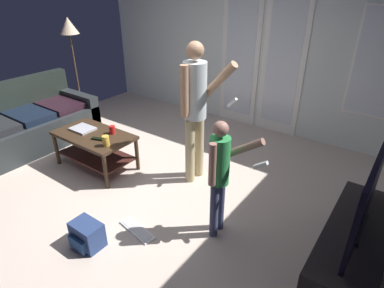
{
  "coord_description": "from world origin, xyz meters",
  "views": [
    {
      "loc": [
        2.44,
        -2.28,
        2.26
      ],
      "look_at": [
        0.8,
        -0.02,
        0.81
      ],
      "focal_mm": 29.98,
      "sensor_mm": 36.0,
      "label": 1
    }
  ],
  "objects_px": {
    "floor_lamp": "(69,33)",
    "backpack": "(87,235)",
    "flat_screen_tv": "(369,193)",
    "tv_remote_black": "(98,139)",
    "loose_keyboard": "(137,230)",
    "laptop_closed": "(83,129)",
    "coffee_table": "(95,143)",
    "cup_by_laptop": "(106,141)",
    "person_child": "(220,170)",
    "cup_near_edge": "(112,130)",
    "leather_couch": "(29,125)",
    "tv_stand": "(352,250)",
    "person_adult": "(196,103)"
  },
  "relations": [
    {
      "from": "floor_lamp",
      "to": "backpack",
      "type": "bearing_deg",
      "value": -36.51
    },
    {
      "from": "flat_screen_tv",
      "to": "tv_remote_black",
      "type": "distance_m",
      "value": 2.97
    },
    {
      "from": "loose_keyboard",
      "to": "laptop_closed",
      "type": "bearing_deg",
      "value": 158.7
    },
    {
      "from": "coffee_table",
      "to": "cup_by_laptop",
      "type": "xyz_separation_m",
      "value": [
        0.39,
        -0.12,
        0.2
      ]
    },
    {
      "from": "person_child",
      "to": "cup_near_edge",
      "type": "distance_m",
      "value": 1.81
    },
    {
      "from": "tv_remote_black",
      "to": "floor_lamp",
      "type": "bearing_deg",
      "value": 131.74
    },
    {
      "from": "tv_remote_black",
      "to": "person_child",
      "type": "bearing_deg",
      "value": -19.33
    },
    {
      "from": "floor_lamp",
      "to": "leather_couch",
      "type": "bearing_deg",
      "value": -74.7
    },
    {
      "from": "tv_stand",
      "to": "floor_lamp",
      "type": "distance_m",
      "value": 5.03
    },
    {
      "from": "laptop_closed",
      "to": "tv_remote_black",
      "type": "bearing_deg",
      "value": -11.09
    },
    {
      "from": "loose_keyboard",
      "to": "tv_remote_black",
      "type": "height_order",
      "value": "tv_remote_black"
    },
    {
      "from": "coffee_table",
      "to": "person_adult",
      "type": "xyz_separation_m",
      "value": [
        1.22,
        0.55,
        0.66
      ]
    },
    {
      "from": "floor_lamp",
      "to": "backpack",
      "type": "xyz_separation_m",
      "value": [
        2.74,
        -2.02,
        -1.34
      ]
    },
    {
      "from": "tv_remote_black",
      "to": "cup_by_laptop",
      "type": "bearing_deg",
      "value": -30.82
    },
    {
      "from": "leather_couch",
      "to": "laptop_closed",
      "type": "bearing_deg",
      "value": 7.77
    },
    {
      "from": "person_child",
      "to": "laptop_closed",
      "type": "bearing_deg",
      "value": 176.61
    },
    {
      "from": "person_child",
      "to": "cup_near_edge",
      "type": "xyz_separation_m",
      "value": [
        -1.78,
        0.28,
        -0.18
      ]
    },
    {
      "from": "person_child",
      "to": "loose_keyboard",
      "type": "xyz_separation_m",
      "value": [
        -0.66,
        -0.47,
        -0.71
      ]
    },
    {
      "from": "leather_couch",
      "to": "cup_by_laptop",
      "type": "relative_size",
      "value": 14.33
    },
    {
      "from": "person_adult",
      "to": "loose_keyboard",
      "type": "height_order",
      "value": "person_adult"
    },
    {
      "from": "cup_near_edge",
      "to": "tv_stand",
      "type": "bearing_deg",
      "value": -0.26
    },
    {
      "from": "person_adult",
      "to": "person_child",
      "type": "xyz_separation_m",
      "value": [
        0.75,
        -0.67,
        -0.29
      ]
    },
    {
      "from": "tv_stand",
      "to": "laptop_closed",
      "type": "distance_m",
      "value": 3.37
    },
    {
      "from": "leather_couch",
      "to": "loose_keyboard",
      "type": "relative_size",
      "value": 4.06
    },
    {
      "from": "flat_screen_tv",
      "to": "person_adult",
      "type": "bearing_deg",
      "value": 168.17
    },
    {
      "from": "loose_keyboard",
      "to": "coffee_table",
      "type": "bearing_deg",
      "value": 155.68
    },
    {
      "from": "flat_screen_tv",
      "to": "backpack",
      "type": "xyz_separation_m",
      "value": [
        -2.06,
        -1.15,
        -0.68
      ]
    },
    {
      "from": "coffee_table",
      "to": "backpack",
      "type": "xyz_separation_m",
      "value": [
        1.07,
        -1.0,
        -0.23
      ]
    },
    {
      "from": "flat_screen_tv",
      "to": "cup_by_laptop",
      "type": "xyz_separation_m",
      "value": [
        -2.74,
        -0.27,
        -0.25
      ]
    },
    {
      "from": "cup_by_laptop",
      "to": "backpack",
      "type": "bearing_deg",
      "value": -52.27
    },
    {
      "from": "laptop_closed",
      "to": "loose_keyboard",
      "type": "bearing_deg",
      "value": -21.77
    },
    {
      "from": "coffee_table",
      "to": "laptop_closed",
      "type": "height_order",
      "value": "laptop_closed"
    },
    {
      "from": "laptop_closed",
      "to": "coffee_table",
      "type": "bearing_deg",
      "value": -1.74
    },
    {
      "from": "tv_remote_black",
      "to": "backpack",
      "type": "bearing_deg",
      "value": -63.88
    },
    {
      "from": "cup_by_laptop",
      "to": "tv_remote_black",
      "type": "bearing_deg",
      "value": 166.78
    },
    {
      "from": "person_adult",
      "to": "backpack",
      "type": "distance_m",
      "value": 1.79
    },
    {
      "from": "floor_lamp",
      "to": "person_child",
      "type": "bearing_deg",
      "value": -17.55
    },
    {
      "from": "tv_stand",
      "to": "cup_near_edge",
      "type": "distance_m",
      "value": 2.96
    },
    {
      "from": "leather_couch",
      "to": "laptop_closed",
      "type": "distance_m",
      "value": 1.15
    },
    {
      "from": "coffee_table",
      "to": "loose_keyboard",
      "type": "relative_size",
      "value": 2.31
    },
    {
      "from": "floor_lamp",
      "to": "laptop_closed",
      "type": "height_order",
      "value": "floor_lamp"
    },
    {
      "from": "floor_lamp",
      "to": "backpack",
      "type": "relative_size",
      "value": 5.75
    },
    {
      "from": "person_child",
      "to": "laptop_closed",
      "type": "relative_size",
      "value": 3.95
    },
    {
      "from": "tv_remote_black",
      "to": "person_adult",
      "type": "bearing_deg",
      "value": 13.13
    },
    {
      "from": "backpack",
      "to": "tv_stand",
      "type": "bearing_deg",
      "value": 29.08
    },
    {
      "from": "floor_lamp",
      "to": "tv_stand",
      "type": "bearing_deg",
      "value": -10.41
    },
    {
      "from": "floor_lamp",
      "to": "coffee_table",
      "type": "bearing_deg",
      "value": -31.61
    },
    {
      "from": "cup_by_laptop",
      "to": "flat_screen_tv",
      "type": "bearing_deg",
      "value": 5.56
    },
    {
      "from": "laptop_closed",
      "to": "cup_near_edge",
      "type": "xyz_separation_m",
      "value": [
        0.41,
        0.15,
        0.04
      ]
    },
    {
      "from": "laptop_closed",
      "to": "cup_by_laptop",
      "type": "relative_size",
      "value": 2.34
    }
  ]
}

